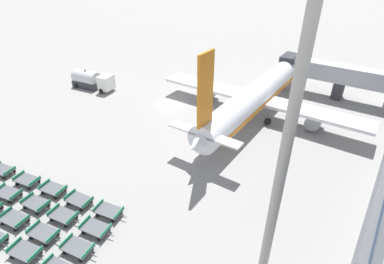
% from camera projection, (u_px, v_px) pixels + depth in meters
% --- Properties ---
extents(ground_plane, '(500.00, 500.00, 0.00)m').
position_uv_depth(ground_plane, '(170.00, 104.00, 48.46)').
color(ground_plane, gray).
extents(jet_bridge, '(21.08, 4.86, 5.82)m').
position_uv_depth(jet_bridge, '(355.00, 80.00, 47.93)').
color(jet_bridge, '#B2B5BA').
rests_on(jet_bridge, ground_plane).
extents(airplane, '(31.75, 37.64, 13.15)m').
position_uv_depth(airplane, '(260.00, 93.00, 44.50)').
color(airplane, white).
rests_on(airplane, ground_plane).
extents(fuel_tanker_primary, '(8.35, 4.23, 3.24)m').
position_uv_depth(fuel_tanker_primary, '(91.00, 81.00, 53.64)').
color(fuel_tanker_primary, white).
rests_on(fuel_tanker_primary, ground_plane).
extents(baggage_dolly_row_near_col_e, '(3.26, 2.05, 0.92)m').
position_uv_depth(baggage_dolly_row_near_col_e, '(25.00, 252.00, 24.26)').
color(baggage_dolly_row_near_col_e, '#515459').
rests_on(baggage_dolly_row_near_col_e, ground_plane).
extents(baggage_dolly_row_mid_a_col_d, '(3.26, 1.96, 0.92)m').
position_uv_depth(baggage_dolly_row_mid_a_col_d, '(14.00, 219.00, 27.19)').
color(baggage_dolly_row_mid_a_col_d, '#515459').
rests_on(baggage_dolly_row_mid_a_col_d, ground_plane).
extents(baggage_dolly_row_mid_a_col_e, '(3.26, 1.97, 0.92)m').
position_uv_depth(baggage_dolly_row_mid_a_col_e, '(44.00, 233.00, 25.83)').
color(baggage_dolly_row_mid_a_col_e, '#515459').
rests_on(baggage_dolly_row_mid_a_col_e, ground_plane).
extents(baggage_dolly_row_mid_a_col_f, '(3.26, 1.98, 0.92)m').
position_uv_depth(baggage_dolly_row_mid_a_col_f, '(78.00, 248.00, 24.57)').
color(baggage_dolly_row_mid_a_col_f, '#515459').
rests_on(baggage_dolly_row_mid_a_col_f, ground_plane).
extents(baggage_dolly_row_mid_b_col_c, '(3.26, 2.08, 0.92)m').
position_uv_depth(baggage_dolly_row_mid_b_col_c, '(8.00, 193.00, 30.07)').
color(baggage_dolly_row_mid_b_col_c, '#515459').
rests_on(baggage_dolly_row_mid_b_col_c, ground_plane).
extents(baggage_dolly_row_mid_b_col_d, '(3.25, 1.91, 0.92)m').
position_uv_depth(baggage_dolly_row_mid_b_col_d, '(36.00, 204.00, 28.85)').
color(baggage_dolly_row_mid_b_col_d, '#515459').
rests_on(baggage_dolly_row_mid_b_col_d, ground_plane).
extents(baggage_dolly_row_mid_b_col_e, '(3.26, 1.96, 0.92)m').
position_uv_depth(baggage_dolly_row_mid_b_col_e, '(63.00, 216.00, 27.54)').
color(baggage_dolly_row_mid_b_col_e, '#515459').
rests_on(baggage_dolly_row_mid_b_col_e, ground_plane).
extents(baggage_dolly_row_mid_b_col_f, '(3.26, 1.99, 0.92)m').
position_uv_depth(baggage_dolly_row_mid_b_col_f, '(96.00, 228.00, 26.30)').
color(baggage_dolly_row_mid_b_col_f, '#515459').
rests_on(baggage_dolly_row_mid_b_col_f, ground_plane).
extents(baggage_dolly_row_far_col_b, '(3.26, 2.00, 0.92)m').
position_uv_depth(baggage_dolly_row_far_col_b, '(3.00, 170.00, 33.23)').
color(baggage_dolly_row_far_col_b, '#515459').
rests_on(baggage_dolly_row_far_col_b, ground_plane).
extents(baggage_dolly_row_far_col_c, '(3.26, 2.04, 0.92)m').
position_uv_depth(baggage_dolly_row_far_col_c, '(27.00, 180.00, 31.79)').
color(baggage_dolly_row_far_col_c, '#515459').
rests_on(baggage_dolly_row_far_col_c, ground_plane).
extents(baggage_dolly_row_far_col_d, '(3.26, 1.99, 0.92)m').
position_uv_depth(baggage_dolly_row_far_col_d, '(53.00, 189.00, 30.60)').
color(baggage_dolly_row_far_col_d, '#515459').
rests_on(baggage_dolly_row_far_col_d, ground_plane).
extents(baggage_dolly_row_far_col_e, '(3.25, 1.91, 0.92)m').
position_uv_depth(baggage_dolly_row_far_col_e, '(79.00, 200.00, 29.25)').
color(baggage_dolly_row_far_col_e, '#515459').
rests_on(baggage_dolly_row_far_col_e, ground_plane).
extents(baggage_dolly_row_far_col_f, '(3.26, 2.02, 0.92)m').
position_uv_depth(baggage_dolly_row_far_col_f, '(109.00, 211.00, 28.03)').
color(baggage_dolly_row_far_col_f, '#515459').
rests_on(baggage_dolly_row_far_col_f, ground_plane).
extents(apron_light_mast, '(2.00, 0.79, 28.68)m').
position_uv_depth(apron_light_mast, '(298.00, 88.00, 15.14)').
color(apron_light_mast, '#ADA89E').
rests_on(apron_light_mast, ground_plane).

